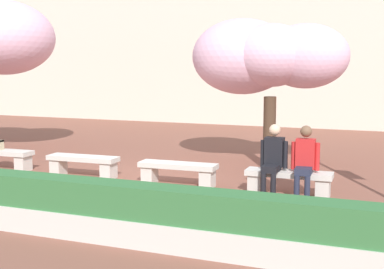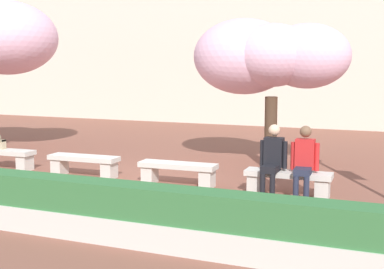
# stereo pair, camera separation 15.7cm
# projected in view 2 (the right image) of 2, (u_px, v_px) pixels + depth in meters

# --- Properties ---
(ground_plane) EXTENTS (100.00, 100.00, 0.00)m
(ground_plane) POSITION_uv_depth(u_px,v_px,m) (129.00, 181.00, 10.99)
(ground_plane) COLOR brown
(building_facade) EXTENTS (28.00, 4.00, 7.47)m
(building_facade) POSITION_uv_depth(u_px,v_px,m) (279.00, 32.00, 22.14)
(building_facade) COLOR beige
(building_facade) RESTS_ON ground
(stone_bench_west_end) EXTENTS (1.58, 0.47, 0.45)m
(stone_bench_west_end) POSITION_uv_depth(u_px,v_px,m) (3.00, 156.00, 12.22)
(stone_bench_west_end) COLOR beige
(stone_bench_west_end) RESTS_ON ground
(stone_bench_near_west) EXTENTS (1.58, 0.47, 0.45)m
(stone_bench_near_west) POSITION_uv_depth(u_px,v_px,m) (84.00, 163.00, 11.38)
(stone_bench_near_west) COLOR beige
(stone_bench_near_west) RESTS_ON ground
(stone_bench_center) EXTENTS (1.58, 0.47, 0.45)m
(stone_bench_center) POSITION_uv_depth(u_px,v_px,m) (178.00, 171.00, 10.53)
(stone_bench_center) COLOR beige
(stone_bench_center) RESTS_ON ground
(stone_bench_near_east) EXTENTS (1.58, 0.47, 0.45)m
(stone_bench_near_east) POSITION_uv_depth(u_px,v_px,m) (288.00, 180.00, 9.69)
(stone_bench_near_east) COLOR beige
(stone_bench_near_east) RESTS_ON ground
(person_seated_left) EXTENTS (0.51, 0.69, 1.29)m
(person_seated_left) POSITION_uv_depth(u_px,v_px,m) (272.00, 157.00, 9.70)
(person_seated_left) COLOR black
(person_seated_left) RESTS_ON ground
(person_seated_right) EXTENTS (0.51, 0.70, 1.29)m
(person_seated_right) POSITION_uv_depth(u_px,v_px,m) (304.00, 159.00, 9.48)
(person_seated_right) COLOR black
(person_seated_right) RESTS_ON ground
(cherry_tree_main) EXTENTS (3.63, 2.43, 3.44)m
(cherry_tree_main) POSITION_uv_depth(u_px,v_px,m) (265.00, 57.00, 12.19)
(cherry_tree_main) COLOR #473323
(cherry_tree_main) RESTS_ON ground
(planter_hedge_foreground) EXTENTS (11.76, 0.50, 0.80)m
(planter_hedge_foreground) POSITION_uv_depth(u_px,v_px,m) (15.00, 200.00, 7.84)
(planter_hedge_foreground) COLOR beige
(planter_hedge_foreground) RESTS_ON ground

